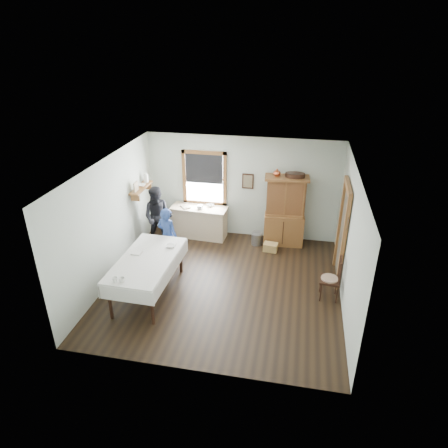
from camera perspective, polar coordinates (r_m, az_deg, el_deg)
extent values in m
cube|color=black|center=(8.88, -0.08, -8.65)|extent=(5.00, 5.00, 0.01)
cube|color=white|center=(7.67, -0.09, 8.10)|extent=(5.00, 5.00, 0.01)
cube|color=#B7BFB1|center=(10.45, 2.61, 5.21)|extent=(5.00, 0.01, 2.70)
cube|color=#B7BFB1|center=(6.12, -4.75, -11.32)|extent=(5.00, 0.01, 2.70)
cube|color=#B7BFB1|center=(8.97, -15.95, 0.55)|extent=(0.01, 5.00, 2.70)
cube|color=#B7BFB1|center=(8.13, 17.48, -2.39)|extent=(0.01, 5.00, 2.70)
cube|color=white|center=(10.55, -2.79, 6.57)|extent=(1.00, 0.02, 1.30)
cube|color=brown|center=(10.31, -2.91, 10.17)|extent=(1.18, 0.06, 0.09)
cube|color=brown|center=(10.78, -2.74, 3.04)|extent=(1.18, 0.06, 0.09)
cube|color=brown|center=(10.66, -5.69, 6.69)|extent=(0.09, 0.06, 1.48)
cube|color=brown|center=(10.41, 0.11, 6.34)|extent=(0.09, 0.06, 1.48)
cube|color=black|center=(10.42, -2.88, 7.86)|extent=(0.98, 0.03, 0.77)
cube|color=#453E31|center=(9.02, 16.61, -1.53)|extent=(0.03, 0.90, 2.10)
cube|color=brown|center=(8.56, 16.63, -3.07)|extent=(0.08, 0.12, 2.10)
cube|color=brown|center=(9.47, 16.23, -0.12)|extent=(0.08, 0.12, 2.10)
cube|color=brown|center=(8.58, 17.34, 5.08)|extent=(0.08, 1.14, 0.12)
cube|color=brown|center=(10.09, -11.75, 5.12)|extent=(0.24, 1.00, 0.04)
cube|color=brown|center=(9.78, -12.56, 3.74)|extent=(0.22, 0.03, 0.18)
cube|color=brown|center=(10.47, -10.88, 5.38)|extent=(0.22, 0.03, 0.18)
cube|color=tan|center=(9.78, -12.47, 5.20)|extent=(0.03, 0.22, 0.24)
cylinder|color=white|center=(10.35, -11.09, 6.48)|extent=(0.12, 0.12, 0.22)
cube|color=black|center=(10.32, 3.43, 6.11)|extent=(0.30, 0.04, 0.40)
torus|color=black|center=(8.24, 17.31, 0.88)|extent=(0.01, 0.27, 0.27)
cube|color=tan|center=(10.70, -3.54, 0.29)|extent=(1.51, 0.65, 0.84)
cube|color=brown|center=(10.22, 8.67, 1.81)|extent=(1.11, 0.59, 1.84)
cube|color=silver|center=(8.55, -10.78, -7.33)|extent=(1.17, 2.15, 0.85)
cube|color=black|center=(8.52, 14.92, -7.48)|extent=(0.47, 0.47, 0.95)
cube|color=gray|center=(10.44, 4.69, -2.11)|extent=(0.33, 0.33, 0.30)
cube|color=#A6894B|center=(10.18, 6.66, -3.30)|extent=(0.37, 0.28, 0.21)
imported|color=navy|center=(9.44, -8.04, -2.00)|extent=(0.55, 0.43, 1.32)
imported|color=black|center=(10.27, -9.35, 0.74)|extent=(0.76, 0.62, 1.46)
imported|color=white|center=(7.68, -14.37, -7.73)|extent=(0.16, 0.16, 0.09)
imported|color=white|center=(7.71, -15.33, -7.67)|extent=(0.14, 0.14, 0.10)
imported|color=white|center=(8.66, -7.73, -3.14)|extent=(0.22, 0.22, 0.05)
imported|color=#6C6048|center=(10.53, -6.04, 2.35)|extent=(0.27, 0.28, 0.02)
imported|color=white|center=(10.57, -1.98, 2.69)|extent=(0.22, 0.22, 0.06)
imported|color=white|center=(10.11, -11.67, 5.47)|extent=(0.22, 0.22, 0.05)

